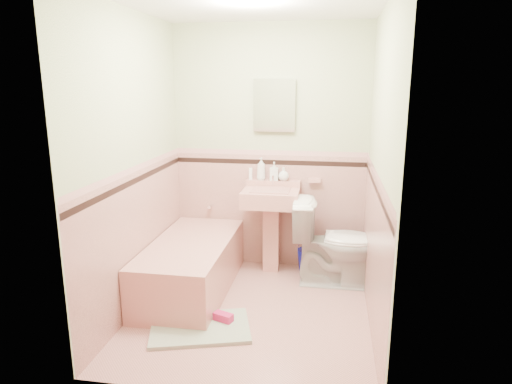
% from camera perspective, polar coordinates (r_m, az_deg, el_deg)
% --- Properties ---
extents(floor, '(2.20, 2.20, 0.00)m').
position_cam_1_polar(floor, '(4.03, -0.61, -14.81)').
color(floor, tan).
rests_on(floor, ground).
extents(ceiling, '(2.20, 2.20, 0.00)m').
position_cam_1_polar(ceiling, '(3.60, -0.72, 22.93)').
color(ceiling, white).
rests_on(ceiling, ground).
extents(wall_back, '(2.50, 0.00, 2.50)m').
position_cam_1_polar(wall_back, '(4.68, 1.73, 5.38)').
color(wall_back, '#F4ECC7').
rests_on(wall_back, ground).
extents(wall_front, '(2.50, 0.00, 2.50)m').
position_cam_1_polar(wall_front, '(2.56, -5.01, -1.53)').
color(wall_front, '#F4ECC7').
rests_on(wall_front, ground).
extents(wall_left, '(0.00, 2.50, 2.50)m').
position_cam_1_polar(wall_left, '(3.91, -15.27, 3.29)').
color(wall_left, '#F4ECC7').
rests_on(wall_left, ground).
extents(wall_right, '(0.00, 2.50, 2.50)m').
position_cam_1_polar(wall_right, '(3.57, 15.35, 2.35)').
color(wall_right, '#F4ECC7').
rests_on(wall_right, ground).
extents(wainscot_back, '(2.00, 0.00, 2.00)m').
position_cam_1_polar(wainscot_back, '(4.81, 1.65, -2.33)').
color(wainscot_back, tan).
rests_on(wainscot_back, ground).
extents(wainscot_front, '(2.00, 0.00, 2.00)m').
position_cam_1_polar(wainscot_front, '(2.81, -4.67, -14.38)').
color(wainscot_front, tan).
rests_on(wainscot_front, ground).
extents(wainscot_left, '(0.00, 2.20, 2.20)m').
position_cam_1_polar(wainscot_left, '(4.07, -14.55, -5.77)').
color(wainscot_left, tan).
rests_on(wainscot_left, ground).
extents(wainscot_right, '(0.00, 2.20, 2.20)m').
position_cam_1_polar(wainscot_right, '(3.75, 14.54, -7.43)').
color(wainscot_right, tan).
rests_on(wainscot_right, ground).
extents(accent_back, '(2.00, 0.00, 2.00)m').
position_cam_1_polar(accent_back, '(4.68, 1.69, 3.78)').
color(accent_back, black).
rests_on(accent_back, ground).
extents(accent_front, '(2.00, 0.00, 2.00)m').
position_cam_1_polar(accent_front, '(2.61, -4.85, -4.18)').
color(accent_front, black).
rests_on(accent_front, ground).
extents(accent_left, '(0.00, 2.20, 2.20)m').
position_cam_1_polar(accent_left, '(3.93, -14.91, 1.42)').
color(accent_left, black).
rests_on(accent_left, ground).
extents(accent_right, '(0.00, 2.20, 2.20)m').
position_cam_1_polar(accent_right, '(3.60, 14.93, 0.33)').
color(accent_right, black).
rests_on(accent_right, ground).
extents(cap_back, '(2.00, 0.00, 2.00)m').
position_cam_1_polar(cap_back, '(4.67, 1.70, 4.99)').
color(cap_back, tan).
rests_on(cap_back, ground).
extents(cap_front, '(2.00, 0.00, 2.00)m').
position_cam_1_polar(cap_front, '(2.58, -4.89, -2.07)').
color(cap_front, tan).
rests_on(cap_front, ground).
extents(cap_left, '(0.00, 2.20, 2.20)m').
position_cam_1_polar(cap_left, '(3.91, -15.00, 2.85)').
color(cap_left, tan).
rests_on(cap_left, ground).
extents(cap_right, '(0.00, 2.20, 2.20)m').
position_cam_1_polar(cap_right, '(3.58, 15.03, 1.89)').
color(cap_right, tan).
rests_on(cap_right, ground).
extents(bathtub, '(0.70, 1.50, 0.45)m').
position_cam_1_polar(bathtub, '(4.36, -8.12, -9.37)').
color(bathtub, tan).
rests_on(bathtub, floor).
extents(tub_faucet, '(0.04, 0.12, 0.04)m').
position_cam_1_polar(tub_faucet, '(4.88, -5.75, -1.77)').
color(tub_faucet, silver).
rests_on(tub_faucet, wall_back).
extents(sink, '(0.56, 0.48, 0.88)m').
position_cam_1_polar(sink, '(4.63, 1.87, -5.03)').
color(sink, tan).
rests_on(sink, floor).
extents(sink_faucet, '(0.02, 0.02, 0.10)m').
position_cam_1_polar(sink_faucet, '(4.63, 2.15, 1.52)').
color(sink_faucet, silver).
rests_on(sink_faucet, sink).
extents(medicine_cabinet, '(0.40, 0.04, 0.50)m').
position_cam_1_polar(medicine_cabinet, '(4.60, 2.35, 10.87)').
color(medicine_cabinet, white).
rests_on(medicine_cabinet, wall_back).
extents(soap_dish, '(0.13, 0.07, 0.04)m').
position_cam_1_polar(soap_dish, '(4.65, 7.38, 1.48)').
color(soap_dish, tan).
rests_on(soap_dish, wall_back).
extents(soap_bottle_left, '(0.11, 0.11, 0.23)m').
position_cam_1_polar(soap_bottle_left, '(4.67, 0.65, 2.95)').
color(soap_bottle_left, '#B2B2B2').
rests_on(soap_bottle_left, sink).
extents(soap_bottle_mid, '(0.09, 0.09, 0.19)m').
position_cam_1_polar(soap_bottle_mid, '(4.65, 2.29, 2.64)').
color(soap_bottle_mid, '#B2B2B2').
rests_on(soap_bottle_mid, sink).
extents(soap_bottle_right, '(0.13, 0.13, 0.14)m').
position_cam_1_polar(soap_bottle_right, '(4.64, 3.49, 2.28)').
color(soap_bottle_right, '#B2B2B2').
rests_on(soap_bottle_right, sink).
extents(tube, '(0.05, 0.05, 0.12)m').
position_cam_1_polar(tube, '(4.69, -0.69, 2.32)').
color(tube, white).
rests_on(tube, sink).
extents(toilet, '(0.82, 0.47, 0.84)m').
position_cam_1_polar(toilet, '(4.44, 10.09, -6.32)').
color(toilet, white).
rests_on(toilet, floor).
extents(bucket, '(0.25, 0.25, 0.22)m').
position_cam_1_polar(bucket, '(4.82, 6.56, -8.49)').
color(bucket, '#11179E').
rests_on(bucket, floor).
extents(bath_mat, '(0.89, 0.71, 0.03)m').
position_cam_1_polar(bath_mat, '(3.79, -7.04, -16.65)').
color(bath_mat, '#94A68A').
rests_on(bath_mat, floor).
extents(shoe, '(0.18, 0.13, 0.06)m').
position_cam_1_polar(shoe, '(3.82, -4.16, -15.44)').
color(shoe, '#BF1E59').
rests_on(shoe, bath_mat).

